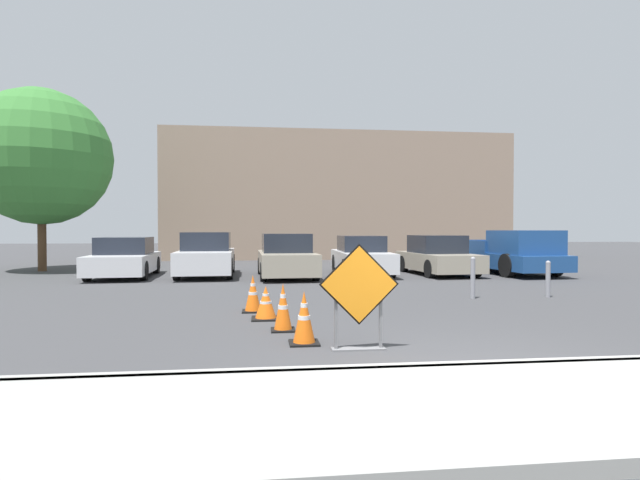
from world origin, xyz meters
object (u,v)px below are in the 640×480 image
(traffic_cone_second, at_px, (283,308))
(parked_car_nearest, at_px, (125,259))
(traffic_cone_nearest, at_px, (304,318))
(road_closed_sign, at_px, (359,293))
(parked_car_fifth, at_px, (437,257))
(bollard_second, at_px, (548,278))
(traffic_cone_third, at_px, (266,303))
(parked_car_fourth, at_px, (361,256))
(traffic_cone_fourth, at_px, (253,294))
(bollard_nearest, at_px, (473,277))
(parked_car_third, at_px, (286,257))
(parked_car_second, at_px, (207,256))
(pickup_truck, at_px, (511,254))

(traffic_cone_second, relative_size, parked_car_nearest, 0.18)
(traffic_cone_nearest, bearing_deg, road_closed_sign, -33.11)
(parked_car_fifth, relative_size, bollard_second, 4.69)
(bollard_second, bearing_deg, parked_car_nearest, 150.25)
(traffic_cone_third, height_order, parked_car_fourth, parked_car_fourth)
(traffic_cone_second, height_order, traffic_cone_fourth, traffic_cone_second)
(bollard_nearest, bearing_deg, parked_car_third, 124.77)
(parked_car_third, bearing_deg, traffic_cone_third, 82.55)
(parked_car_fourth, bearing_deg, traffic_cone_second, 73.05)
(road_closed_sign, distance_m, traffic_cone_nearest, 0.94)
(traffic_cone_fourth, relative_size, parked_car_second, 0.17)
(traffic_cone_nearest, bearing_deg, traffic_cone_fourth, 104.87)
(parked_car_nearest, xyz_separation_m, bollard_second, (11.67, -6.67, -0.17))
(road_closed_sign, xyz_separation_m, parked_car_nearest, (-6.05, 11.38, -0.14))
(traffic_cone_nearest, height_order, bollard_second, bollard_second)
(parked_car_third, bearing_deg, bollard_nearest, 122.85)
(traffic_cone_fourth, xyz_separation_m, parked_car_third, (1.04, 7.30, 0.32))
(traffic_cone_third, xyz_separation_m, traffic_cone_fourth, (-0.25, 0.86, 0.07))
(parked_car_third, relative_size, pickup_truck, 0.79)
(traffic_cone_nearest, distance_m, traffic_cone_third, 2.13)
(parked_car_nearest, height_order, parked_car_fourth, parked_car_fourth)
(traffic_cone_second, bearing_deg, bollard_second, 26.40)
(parked_car_fifth, bearing_deg, traffic_cone_nearest, 57.15)
(parked_car_nearest, height_order, bollard_second, parked_car_nearest)
(traffic_cone_second, bearing_deg, parked_car_third, 86.78)
(pickup_truck, height_order, bollard_nearest, pickup_truck)
(parked_car_nearest, bearing_deg, parked_car_fourth, 176.86)
(pickup_truck, bearing_deg, parked_car_fifth, -5.26)
(traffic_cone_fourth, bearing_deg, traffic_cone_nearest, -75.13)
(pickup_truck, xyz_separation_m, bollard_nearest, (-4.27, -6.27, -0.21))
(parked_car_fifth, bearing_deg, parked_car_nearest, -5.45)
(traffic_cone_fourth, bearing_deg, bollard_nearest, 14.28)
(road_closed_sign, distance_m, parked_car_nearest, 12.89)
(parked_car_second, height_order, bollard_second, parked_car_second)
(traffic_cone_second, relative_size, traffic_cone_fourth, 1.05)
(traffic_cone_second, bearing_deg, parked_car_second, 102.87)
(parked_car_second, distance_m, parked_car_fourth, 5.60)
(traffic_cone_nearest, height_order, traffic_cone_second, traffic_cone_second)
(traffic_cone_fourth, distance_m, parked_car_nearest, 9.21)
(traffic_cone_fourth, xyz_separation_m, bollard_nearest, (5.19, 1.32, 0.17))
(parked_car_third, bearing_deg, parked_car_fourth, -167.52)
(traffic_cone_third, bearing_deg, bollard_second, 17.67)
(traffic_cone_nearest, relative_size, bollard_nearest, 0.76)
(traffic_cone_third, distance_m, parked_car_second, 9.13)
(bollard_nearest, bearing_deg, traffic_cone_fourth, -165.72)
(parked_car_fifth, bearing_deg, traffic_cone_fourth, 45.27)
(parked_car_nearest, height_order, pickup_truck, pickup_truck)
(parked_car_fourth, relative_size, bollard_second, 5.19)
(traffic_cone_second, xyz_separation_m, traffic_cone_third, (-0.27, 1.09, -0.08))
(pickup_truck, distance_m, bollard_nearest, 7.59)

